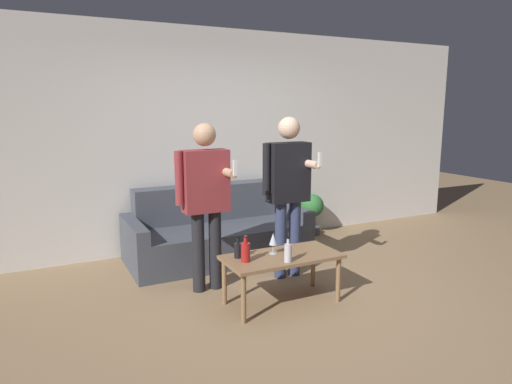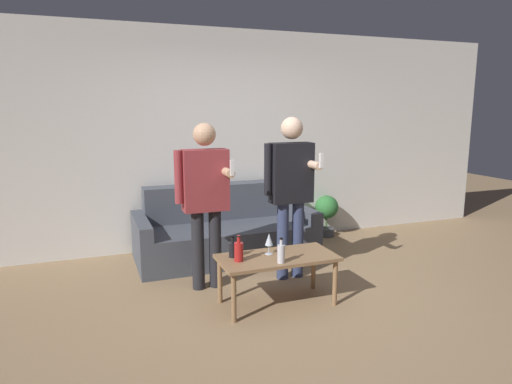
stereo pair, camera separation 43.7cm
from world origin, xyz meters
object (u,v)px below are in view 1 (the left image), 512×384
bottle_orange (246,251)px  person_standing_left (205,195)px  couch (216,233)px  coffee_table (282,261)px  person_standing_right (288,185)px

bottle_orange → person_standing_left: person_standing_left is taller
couch → person_standing_left: person_standing_left is taller
coffee_table → person_standing_left: 0.95m
bottle_orange → coffee_table: bearing=1.3°
couch → person_standing_right: person_standing_right is taller
coffee_table → person_standing_right: bearing=55.6°
coffee_table → person_standing_left: size_ratio=0.65×
couch → bottle_orange: couch is taller
coffee_table → bottle_orange: size_ratio=4.60×
couch → coffee_table: bearing=-87.9°
person_standing_left → person_standing_right: person_standing_right is taller
coffee_table → bottle_orange: 0.39m
coffee_table → person_standing_right: (0.38, 0.56, 0.58)m
bottle_orange → person_standing_left: bearing=102.6°
couch → person_standing_right: size_ratio=1.25×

